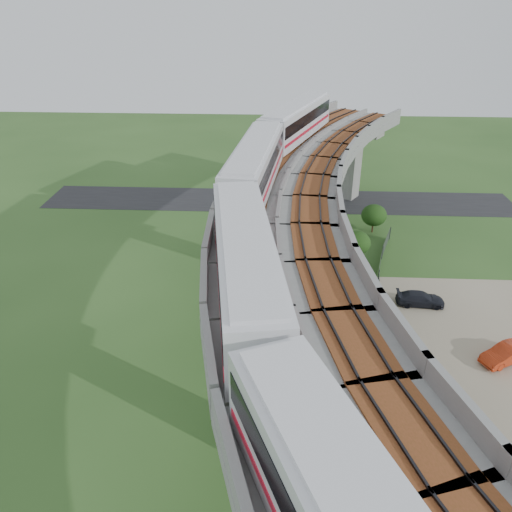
% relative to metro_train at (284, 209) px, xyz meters
% --- Properties ---
extents(ground, '(160.00, 160.00, 0.00)m').
position_rel_metro_train_xyz_m(ground, '(-0.38, 2.04, -12.31)').
color(ground, '#2F5321').
rests_on(ground, ground).
extents(dirt_lot, '(18.00, 26.00, 0.04)m').
position_rel_metro_train_xyz_m(dirt_lot, '(13.62, 0.04, -12.29)').
color(dirt_lot, gray).
rests_on(dirt_lot, ground).
extents(asphalt_road, '(60.00, 8.00, 0.03)m').
position_rel_metro_train_xyz_m(asphalt_road, '(-0.38, 32.04, -12.29)').
color(asphalt_road, '#232326').
rests_on(asphalt_road, ground).
extents(viaduct, '(19.58, 73.98, 11.40)m').
position_rel_metro_train_xyz_m(viaduct, '(3.46, 2.04, -3.26)').
color(viaduct, '#99968E').
rests_on(viaduct, ground).
extents(metro_train, '(11.71, 61.32, 3.64)m').
position_rel_metro_train_xyz_m(metro_train, '(0.00, 0.00, 0.00)').
color(metro_train, silver).
rests_on(metro_train, ground).
extents(fence, '(3.87, 38.73, 1.50)m').
position_rel_metro_train_xyz_m(fence, '(9.37, 2.04, -11.56)').
color(fence, '#2D382D').
rests_on(fence, ground).
extents(tree_0, '(2.81, 2.81, 3.28)m').
position_rel_metro_train_xyz_m(tree_0, '(10.25, 23.10, -10.23)').
color(tree_0, '#382314').
rests_on(tree_0, ground).
extents(tree_1, '(2.73, 2.73, 3.45)m').
position_rel_metro_train_xyz_m(tree_1, '(7.38, 15.69, -10.02)').
color(tree_1, '#382314').
rests_on(tree_1, ground).
extents(tree_2, '(2.25, 2.25, 2.98)m').
position_rel_metro_train_xyz_m(tree_2, '(6.60, 10.64, -10.29)').
color(tree_2, '#382314').
rests_on(tree_2, ground).
extents(tree_3, '(2.48, 2.48, 3.36)m').
position_rel_metro_train_xyz_m(tree_3, '(6.55, 1.86, -10.01)').
color(tree_3, '#382314').
rests_on(tree_3, ground).
extents(tree_4, '(1.82, 1.82, 3.12)m').
position_rel_metro_train_xyz_m(tree_4, '(7.17, -6.10, -9.98)').
color(tree_4, '#382314').
rests_on(tree_4, ground).
extents(car_white, '(2.88, 3.11, 1.03)m').
position_rel_metro_train_xyz_m(car_white, '(10.10, -6.32, -11.75)').
color(car_white, white).
rests_on(car_white, dirt_lot).
extents(car_red, '(4.27, 3.16, 1.34)m').
position_rel_metro_train_xyz_m(car_red, '(16.56, 1.22, -11.60)').
color(car_red, '#B82F11').
rests_on(car_red, dirt_lot).
extents(car_dark, '(4.19, 1.90, 1.19)m').
position_rel_metro_train_xyz_m(car_dark, '(12.08, 8.46, -11.67)').
color(car_dark, black).
rests_on(car_dark, dirt_lot).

